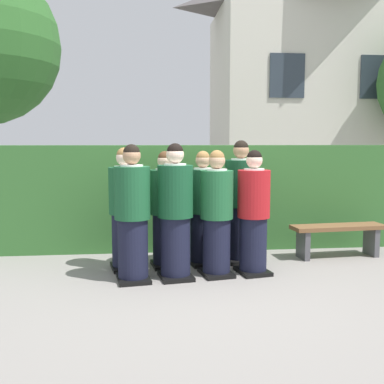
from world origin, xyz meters
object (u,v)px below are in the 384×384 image
student_front_row_1 (175,215)px  student_rear_row_1 (165,212)px  student_rear_row_3 (240,204)px  student_in_red_blazer (254,215)px  student_front_row_0 (133,217)px  student_rear_row_2 (203,211)px  student_front_row_2 (217,216)px  wooden_bench (338,234)px  student_rear_row_0 (125,212)px

student_front_row_1 → student_rear_row_1: (-0.10, 0.56, -0.05)m
student_rear_row_3 → student_in_red_blazer: bearing=-86.2°
student_front_row_0 → student_in_red_blazer: size_ratio=1.05×
student_rear_row_1 → student_rear_row_2: same height
student_front_row_0 → student_front_row_2: 1.06m
student_in_red_blazer → wooden_bench: (1.45, 0.69, -0.41)m
student_front_row_1 → wooden_bench: size_ratio=1.18×
student_in_red_blazer → student_rear_row_3: student_rear_row_3 is taller
student_rear_row_0 → student_rear_row_3: student_rear_row_3 is taller
student_rear_row_2 → student_front_row_0: bearing=-144.5°
student_rear_row_1 → wooden_bench: size_ratio=1.11×
wooden_bench → student_rear_row_2: bearing=-175.0°
student_in_red_blazer → wooden_bench: student_in_red_blazer is taller
student_rear_row_0 → student_front_row_0: bearing=-78.4°
student_in_red_blazer → student_rear_row_3: size_ratio=0.93×
student_rear_row_0 → wooden_bench: student_rear_row_0 is taller
student_front_row_2 → student_rear_row_1: student_front_row_2 is taller
student_rear_row_0 → student_rear_row_2: (1.06, 0.13, -0.02)m
student_front_row_2 → student_rear_row_3: (0.44, 0.65, 0.06)m
student_front_row_0 → student_rear_row_0: 0.56m
student_in_red_blazer → student_rear_row_0: student_rear_row_0 is taller
student_front_row_1 → student_rear_row_0: 0.81m
student_front_row_0 → student_in_red_blazer: (1.54, 0.16, -0.04)m
student_front_row_1 → wooden_bench: (2.47, 0.80, -0.45)m
student_front_row_0 → wooden_bench: (2.99, 0.85, -0.45)m
student_front_row_0 → wooden_bench: size_ratio=1.17×
student_front_row_1 → student_in_red_blazer: bearing=5.9°
student_front_row_2 → student_rear_row_2: size_ratio=1.01×
student_in_red_blazer → student_rear_row_1: 1.20m
student_front_row_0 → student_rear_row_3: size_ratio=0.97×
student_rear_row_0 → wooden_bench: bearing=5.6°
student_front_row_2 → student_rear_row_3: 0.79m
student_rear_row_3 → student_rear_row_0: bearing=-172.1°
student_front_row_0 → wooden_bench: student_front_row_0 is taller
student_in_red_blazer → student_front_row_0: bearing=-174.1°
student_rear_row_0 → student_rear_row_3: bearing=7.9°
wooden_bench → student_rear_row_3: bearing=-176.8°
student_rear_row_1 → student_rear_row_3: 1.09m
student_in_red_blazer → student_front_row_2: bearing=-176.0°
student_front_row_0 → student_rear_row_0: (-0.11, 0.55, -0.02)m
student_rear_row_2 → wooden_bench: bearing=5.0°
student_front_row_0 → student_in_red_blazer: bearing=5.9°
student_rear_row_2 → wooden_bench: 2.09m
student_rear_row_2 → student_rear_row_0: bearing=-173.2°
student_front_row_0 → student_front_row_2: bearing=6.8°
student_rear_row_0 → student_rear_row_1: size_ratio=1.03×
student_front_row_1 → student_rear_row_3: student_rear_row_3 is taller
student_front_row_0 → wooden_bench: bearing=15.9°
student_rear_row_1 → student_rear_row_2: (0.52, 0.07, 0.00)m
student_in_red_blazer → student_rear_row_3: bearing=93.8°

